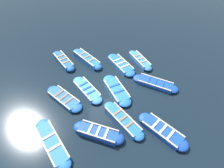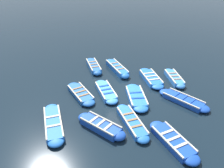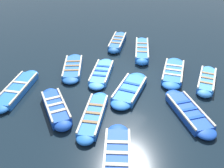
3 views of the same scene
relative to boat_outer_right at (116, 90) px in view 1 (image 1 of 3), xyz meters
name	(u,v)px [view 1 (image 1 of 3)]	position (x,y,z in m)	size (l,w,h in m)	color
ground_plane	(103,90)	(-0.96, 0.29, -0.15)	(120.00, 120.00, 0.00)	black
boat_outer_right	(116,90)	(0.00, 0.00, 0.00)	(1.91, 3.50, 0.36)	blue
boat_far_corner	(121,65)	(0.84, 2.81, 0.01)	(2.21, 3.47, 0.38)	blue
boat_outer_left	(64,98)	(-3.73, -0.26, 0.00)	(2.82, 3.03, 0.35)	#1E59AD
boat_centre	(155,83)	(2.99, 0.22, 0.00)	(3.32, 2.64, 0.36)	#1947B7
boat_drifting	(140,60)	(2.57, 3.15, 0.02)	(1.62, 3.14, 0.39)	#3884E0
boat_broadside	(87,90)	(-2.11, 0.33, 0.00)	(2.31, 3.23, 0.36)	#3884E0
boat_end_of_row	(63,61)	(-3.96, 4.04, 0.03)	(2.17, 3.26, 0.42)	#1E59AD
boat_tucked	(162,131)	(2.14, -3.67, 0.02)	(2.67, 3.14, 0.38)	#1947B7
boat_alongside	(87,59)	(-1.96, 3.96, 0.06)	(2.65, 3.43, 0.47)	blue
boat_near_quay	(123,120)	(-0.02, -2.57, 0.00)	(2.35, 3.34, 0.35)	blue
boat_bow_out	(52,143)	(-4.24, -3.48, 0.01)	(2.49, 3.67, 0.36)	blue
boat_mid_row	(98,133)	(-1.62, -3.26, 0.05)	(3.12, 2.10, 0.45)	#1947B7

